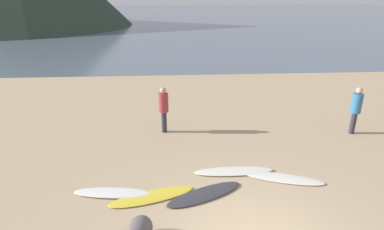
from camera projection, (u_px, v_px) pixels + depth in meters
The scene contains 10 objects.
ground_plane at pixel (204, 99), 15.81m from camera, with size 120.00×120.00×0.20m, color tan.
ocean_water at pixel (177, 15), 66.39m from camera, with size 140.00×100.00×0.01m, color slate.
surfboard_0 at pixel (112, 193), 8.27m from camera, with size 2.01×0.48×0.10m, color white.
surfboard_1 at pixel (152, 196), 8.15m from camera, with size 2.21×0.56×0.06m, color yellow.
surfboard_2 at pixel (205, 194), 8.23m from camera, with size 2.14×0.59×0.07m, color #333338.
surfboard_3 at pixel (234, 171), 9.26m from camera, with size 2.32×0.50×0.08m, color silver.
surfboard_4 at pixel (283, 178), 8.93m from camera, with size 2.21×0.51×0.06m, color silver.
person_0 at pixel (356, 107), 11.44m from camera, with size 0.35×0.35×1.75m.
person_1 at pixel (164, 106), 11.57m from camera, with size 0.35×0.35×1.72m.
beach_rock_near at pixel (141, 227), 6.78m from camera, with size 0.50×0.50×0.50m, color #544C51.
Camera 1 is at (-1.60, -4.93, 4.93)m, focal length 30.02 mm.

